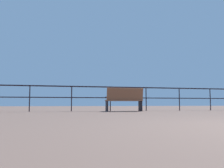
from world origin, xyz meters
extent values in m
cube|color=black|center=(0.00, 7.77, 1.06)|extent=(25.46, 0.05, 0.05)
cube|color=black|center=(0.00, 7.77, 0.58)|extent=(25.46, 0.04, 0.04)
cylinder|color=black|center=(-4.24, 7.77, 0.53)|extent=(0.04, 0.04, 1.06)
cylinder|color=black|center=(-2.55, 7.77, 0.53)|extent=(0.04, 0.04, 1.06)
cylinder|color=black|center=(-0.85, 7.77, 0.53)|extent=(0.04, 0.04, 1.06)
cylinder|color=black|center=(0.85, 7.77, 0.53)|extent=(0.04, 0.04, 1.06)
cylinder|color=black|center=(2.55, 7.77, 0.53)|extent=(0.04, 0.04, 1.06)
cylinder|color=black|center=(4.24, 7.77, 0.53)|extent=(0.04, 0.04, 1.06)
cube|color=brown|center=(-0.39, 7.18, 0.46)|extent=(1.55, 0.50, 0.05)
cube|color=brown|center=(-0.40, 6.97, 0.71)|extent=(1.55, 0.18, 0.52)
cube|color=black|center=(0.34, 7.17, 0.23)|extent=(0.05, 0.42, 0.46)
cube|color=black|center=(0.34, 7.35, 0.60)|extent=(0.04, 0.33, 0.04)
cube|color=black|center=(-1.12, 7.20, 0.23)|extent=(0.05, 0.42, 0.46)
cube|color=black|center=(-1.12, 7.38, 0.60)|extent=(0.04, 0.33, 0.04)
camera|label=1|loc=(-3.08, -1.99, 0.31)|focal=36.10mm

